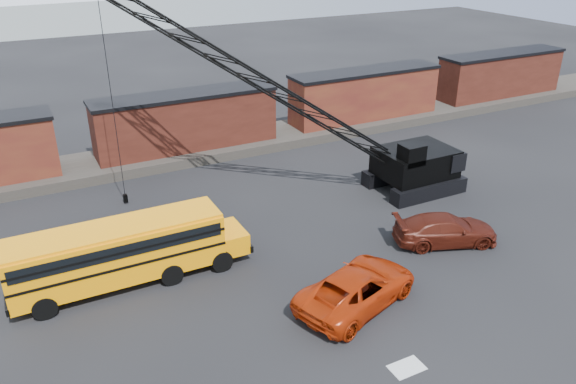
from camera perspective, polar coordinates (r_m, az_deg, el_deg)
name	(u,v)px	position (r m, az deg, el deg)	size (l,w,h in m)	color
ground	(342,315)	(26.03, 5.54, -12.35)	(160.00, 160.00, 0.00)	black
gravel_berm	(189,151)	(43.62, -10.06, 4.13)	(120.00, 5.00, 0.70)	#413B35
boxcar_mid	(186,121)	(42.82, -10.30, 7.14)	(13.70, 3.10, 4.17)	#4C1E15
boxcar_east_near	(365,94)	(49.59, 7.80, 9.82)	(13.70, 3.10, 4.17)	#4B1615
boxcar_east_far	(500,74)	(59.97, 20.77, 11.15)	(13.70, 3.10, 4.17)	#4C1E15
snow_patch	(407,367)	(23.84, 11.97, -17.04)	(1.40, 0.90, 0.02)	silver
school_bus	(125,251)	(28.18, -16.23, -5.74)	(11.65, 2.65, 3.19)	#FF9505
red_pickup	(357,288)	(26.27, 7.04, -9.61)	(2.98, 6.46, 1.80)	#B02908
maroon_suv	(446,229)	(32.04, 15.71, -3.69)	(2.31, 5.68, 1.65)	#48150C
crawler_crane	(260,81)	(33.69, -2.83, 11.16)	(20.85, 9.10, 13.58)	black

